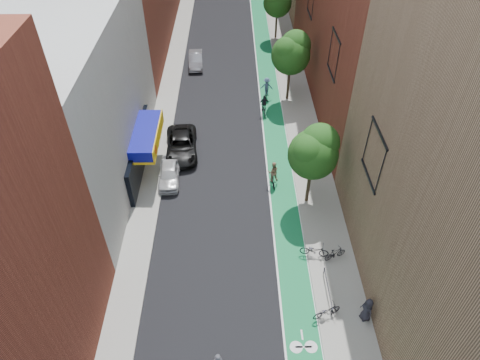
{
  "coord_description": "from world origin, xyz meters",
  "views": [
    {
      "loc": [
        0.39,
        -11.9,
        22.0
      ],
      "look_at": [
        0.8,
        10.77,
        1.5
      ],
      "focal_mm": 32.0,
      "sensor_mm": 36.0,
      "label": 1
    }
  ],
  "objects_px": {
    "cyclist_lane_mid": "(264,107)",
    "cyclist_lane_far": "(267,89)",
    "parked_car_black": "(182,145)",
    "parked_car_silver": "(196,60)",
    "parked_car_white": "(169,173)",
    "pedestrian": "(367,310)",
    "cyclist_lane_near": "(273,175)"
  },
  "relations": [
    {
      "from": "cyclist_lane_near",
      "to": "cyclist_lane_far",
      "type": "height_order",
      "value": "cyclist_lane_far"
    },
    {
      "from": "parked_car_white",
      "to": "pedestrian",
      "type": "distance_m",
      "value": 17.05
    },
    {
      "from": "cyclist_lane_near",
      "to": "cyclist_lane_far",
      "type": "bearing_deg",
      "value": -97.61
    },
    {
      "from": "parked_car_white",
      "to": "cyclist_lane_mid",
      "type": "relative_size",
      "value": 2.01
    },
    {
      "from": "parked_car_white",
      "to": "cyclist_lane_near",
      "type": "height_order",
      "value": "cyclist_lane_near"
    },
    {
      "from": "parked_car_white",
      "to": "parked_car_black",
      "type": "distance_m",
      "value": 3.46
    },
    {
      "from": "parked_car_black",
      "to": "parked_car_silver",
      "type": "height_order",
      "value": "parked_car_black"
    },
    {
      "from": "cyclist_lane_near",
      "to": "pedestrian",
      "type": "height_order",
      "value": "cyclist_lane_near"
    },
    {
      "from": "parked_car_white",
      "to": "cyclist_lane_far",
      "type": "xyz_separation_m",
      "value": [
        8.15,
        11.8,
        0.28
      ]
    },
    {
      "from": "cyclist_lane_near",
      "to": "cyclist_lane_mid",
      "type": "bearing_deg",
      "value": -95.59
    },
    {
      "from": "cyclist_lane_near",
      "to": "cyclist_lane_far",
      "type": "relative_size",
      "value": 0.96
    },
    {
      "from": "parked_car_black",
      "to": "pedestrian",
      "type": "bearing_deg",
      "value": -57.93
    },
    {
      "from": "parked_car_black",
      "to": "cyclist_lane_near",
      "type": "height_order",
      "value": "cyclist_lane_near"
    },
    {
      "from": "cyclist_lane_mid",
      "to": "parked_car_white",
      "type": "bearing_deg",
      "value": 40.72
    },
    {
      "from": "cyclist_lane_far",
      "to": "pedestrian",
      "type": "xyz_separation_m",
      "value": [
        3.99,
        -23.77,
        0.06
      ]
    },
    {
      "from": "parked_car_black",
      "to": "cyclist_lane_mid",
      "type": "xyz_separation_m",
      "value": [
        7.08,
        5.51,
        -0.01
      ]
    },
    {
      "from": "parked_car_white",
      "to": "cyclist_lane_near",
      "type": "xyz_separation_m",
      "value": [
        7.82,
        -0.62,
        0.24
      ]
    },
    {
      "from": "parked_car_black",
      "to": "pedestrian",
      "type": "relative_size",
      "value": 3.13
    },
    {
      "from": "cyclist_lane_far",
      "to": "pedestrian",
      "type": "height_order",
      "value": "cyclist_lane_far"
    },
    {
      "from": "cyclist_lane_mid",
      "to": "cyclist_lane_far",
      "type": "xyz_separation_m",
      "value": [
        0.41,
        2.89,
        0.21
      ]
    },
    {
      "from": "pedestrian",
      "to": "parked_car_white",
      "type": "bearing_deg",
      "value": -153.39
    },
    {
      "from": "parked_car_black",
      "to": "parked_car_silver",
      "type": "bearing_deg",
      "value": 84.3
    },
    {
      "from": "cyclist_lane_mid",
      "to": "cyclist_lane_far",
      "type": "distance_m",
      "value": 2.93
    },
    {
      "from": "parked_car_silver",
      "to": "pedestrian",
      "type": "bearing_deg",
      "value": -72.8
    },
    {
      "from": "parked_car_silver",
      "to": "pedestrian",
      "type": "xyz_separation_m",
      "value": [
        11.21,
        -30.57,
        0.32
      ]
    },
    {
      "from": "parked_car_silver",
      "to": "cyclist_lane_mid",
      "type": "distance_m",
      "value": 11.84
    },
    {
      "from": "parked_car_white",
      "to": "parked_car_silver",
      "type": "relative_size",
      "value": 0.94
    },
    {
      "from": "parked_car_black",
      "to": "cyclist_lane_mid",
      "type": "height_order",
      "value": "cyclist_lane_mid"
    },
    {
      "from": "parked_car_black",
      "to": "cyclist_lane_near",
      "type": "bearing_deg",
      "value": -33.93
    },
    {
      "from": "parked_car_black",
      "to": "cyclist_lane_mid",
      "type": "distance_m",
      "value": 8.97
    },
    {
      "from": "parked_car_white",
      "to": "parked_car_black",
      "type": "height_order",
      "value": "parked_car_black"
    },
    {
      "from": "cyclist_lane_mid",
      "to": "pedestrian",
      "type": "distance_m",
      "value": 21.34
    }
  ]
}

